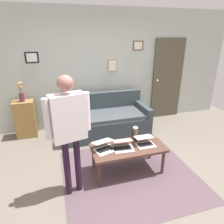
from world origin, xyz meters
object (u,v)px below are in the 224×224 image
at_px(laptop_right, 104,147).
at_px(french_press, 135,133).
at_px(interior_door, 167,79).
at_px(flower_vase, 21,94).
at_px(person_standing, 69,123).
at_px(couch, 105,120).
at_px(side_shelf, 26,119).
at_px(coffee_table, 128,150).
at_px(laptop_left, 123,146).
at_px(laptop_center, 145,142).

relative_size(laptop_right, french_press, 1.44).
height_order(interior_door, flower_vase, interior_door).
bearing_deg(french_press, person_standing, 19.78).
bearing_deg(couch, side_shelf, -11.47).
distance_m(laptop_right, person_standing, 0.82).
height_order(french_press, person_standing, person_standing).
bearing_deg(interior_door, couch, 15.96).
bearing_deg(laptop_right, coffee_table, 175.54).
height_order(laptop_right, person_standing, person_standing).
relative_size(interior_door, french_press, 7.81).
distance_m(interior_door, laptop_left, 2.81).
distance_m(laptop_center, flower_vase, 2.73).
height_order(interior_door, french_press, interior_door).
bearing_deg(coffee_table, laptop_right, -4.46).
height_order(laptop_center, french_press, french_press).
xyz_separation_m(laptop_left, flower_vase, (1.62, -1.82, 0.46)).
height_order(laptop_center, flower_vase, flower_vase).
xyz_separation_m(laptop_right, flower_vase, (1.32, -1.76, 0.45)).
bearing_deg(side_shelf, laptop_right, 126.89).
xyz_separation_m(couch, laptop_center, (-0.28, 1.46, 0.20)).
relative_size(laptop_left, side_shelf, 0.40).
bearing_deg(laptop_right, couch, -105.37).
distance_m(couch, laptop_left, 1.49).
bearing_deg(laptop_center, interior_door, -127.83).
bearing_deg(coffee_table, person_standing, 13.34).
xyz_separation_m(laptop_left, laptop_center, (-0.38, -0.01, -0.00)).
relative_size(interior_door, flower_vase, 4.87).
xyz_separation_m(laptop_left, french_press, (-0.29, -0.20, 0.08)).
xyz_separation_m(couch, french_press, (-0.19, 1.27, 0.27)).
distance_m(coffee_table, laptop_left, 0.13).
bearing_deg(couch, flower_vase, -11.49).
bearing_deg(laptop_right, laptop_center, 176.14).
bearing_deg(french_press, interior_door, -132.39).
xyz_separation_m(laptop_left, person_standing, (0.81, 0.19, 0.58)).
relative_size(laptop_center, person_standing, 0.17).
bearing_deg(laptop_left, laptop_right, -10.34).
bearing_deg(laptop_right, flower_vase, -53.09).
height_order(laptop_left, person_standing, person_standing).
bearing_deg(flower_vase, french_press, 139.70).
relative_size(laptop_right, person_standing, 0.22).
bearing_deg(laptop_center, side_shelf, -42.22).
bearing_deg(person_standing, french_press, -160.22).
xyz_separation_m(laptop_right, french_press, (-0.58, -0.15, 0.07)).
relative_size(laptop_center, side_shelf, 0.36).
relative_size(french_press, flower_vase, 0.62).
xyz_separation_m(interior_door, couch, (1.82, 0.52, -0.72)).
bearing_deg(person_standing, side_shelf, -68.12).
bearing_deg(laptop_center, french_press, -64.75).
height_order(laptop_center, laptop_right, laptop_right).
relative_size(laptop_center, flower_vase, 0.70).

